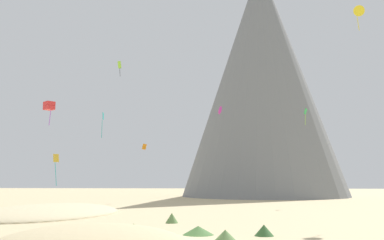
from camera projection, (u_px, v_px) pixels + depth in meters
ground_plane at (182, 240)px, 34.04m from camera, size 400.00×400.00×0.00m
dune_foreground_left at (49, 214)px, 59.28m from camera, size 19.43×28.95×2.71m
bush_mid_center at (134, 226)px, 42.35m from camera, size 2.86×2.86×0.45m
bush_far_left at (225, 237)px, 31.50m from camera, size 2.54×2.54×1.09m
bush_scatter_east at (264, 230)px, 36.65m from camera, size 1.90×1.90×0.94m
bush_near_left at (172, 218)px, 47.50m from camera, size 1.46×1.46×1.09m
bush_low_patch at (198, 230)px, 37.40m from camera, size 3.41×3.41×0.74m
rock_massif at (259, 81)px, 127.83m from camera, size 47.96×47.96×68.74m
kite_teal_mid at (103, 120)px, 80.94m from camera, size 0.36×0.93×4.78m
kite_magenta_mid at (219, 110)px, 95.33m from camera, size 1.37×1.97×1.89m
kite_red_mid at (49, 106)px, 63.46m from camera, size 1.79×1.79×3.46m
kite_green_mid at (305, 113)px, 82.91m from camera, size 0.83×0.74×3.18m
kite_orange_low at (144, 147)px, 94.01m from camera, size 0.97×0.83×1.28m
kite_lime_high at (120, 66)px, 92.59m from camera, size 0.88×0.97×3.31m
kite_gold_low at (56, 162)px, 69.64m from camera, size 0.93×0.86×4.99m
kite_yellow_high at (359, 11)px, 60.20m from camera, size 1.56×0.78×3.55m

